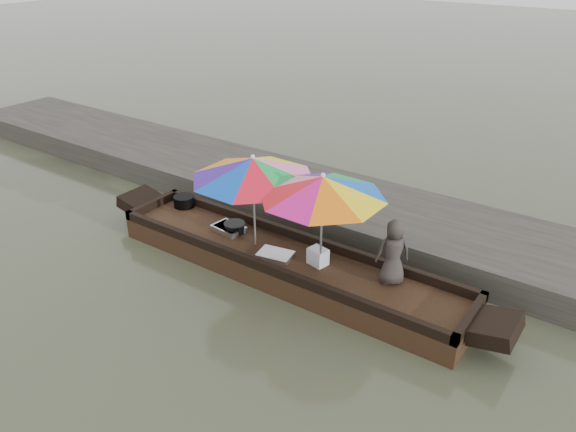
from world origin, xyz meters
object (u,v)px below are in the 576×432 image
Objects in this scene: boat_hull at (284,265)px; tray_scallop at (275,255)px; tray_crayfish at (229,229)px; umbrella_stern at (322,223)px; supply_bag at (318,256)px; charcoal_grill at (235,228)px; cooking_pot at (184,201)px; vendor at (393,252)px; umbrella_bow at (254,202)px.

boat_hull is 0.25m from tray_scallop.
umbrella_stern reaches higher than tray_crayfish.
supply_bag is at bearing 8.51° from boat_hull.
cooking_pot is at bearing 170.26° from charcoal_grill.
cooking_pot is at bearing 171.44° from boat_hull.
cooking_pot is 3.13m from supply_bag.
tray_scallop is 1.89m from vendor.
umbrella_stern reaches higher than cooking_pot.
umbrella_stern is (1.79, -0.14, 0.69)m from charcoal_grill.
boat_hull is 0.65m from supply_bag.
umbrella_bow reaches higher than tray_scallop.
tray_crayfish is 0.54× the size of vendor.
supply_bag reaches higher than tray_scallop.
supply_bag is at bearing -30.48° from vendor.
tray_crayfish is at bearing 179.01° from supply_bag.
supply_bag is (3.11, -0.30, 0.03)m from cooking_pot.
umbrella_stern is (0.76, 0.11, 0.74)m from tray_scallop.
umbrella_bow is (-0.48, 0.11, 0.74)m from tray_scallop.
tray_scallop is 0.54× the size of vendor.
tray_crayfish is 1.17m from tray_scallop.
umbrella_bow reaches higher than supply_bag.
tray_scallop is 1.06m from charcoal_grill.
tray_scallop is at bearing -163.87° from supply_bag.
charcoal_grill is 2.86m from vendor.
charcoal_grill is 1.22× the size of supply_bag.
charcoal_grill is (1.42, -0.24, -0.02)m from cooking_pot.
charcoal_grill is at bearing -9.74° from cooking_pot.
cooking_pot is 3.30m from umbrella_stern.
supply_bag is (0.57, 0.08, 0.30)m from boat_hull.
charcoal_grill is at bearing 11.91° from tray_crayfish.
tray_scallop is at bearing -11.32° from cooking_pot.
vendor is at bearing 9.50° from supply_bag.
cooking_pot is at bearing 173.19° from umbrella_stern.
umbrella_stern is at bearing -3.48° from tray_crayfish.
tray_scallop is at bearing -12.53° from umbrella_bow.
cooking_pot is 0.20× the size of umbrella_stern.
charcoal_grill is (-1.13, 0.14, 0.26)m from boat_hull.
charcoal_grill reaches higher than tray_scallop.
boat_hull is 11.24× the size of tray_crayfish.
umbrella_stern is at bearing -40.93° from supply_bag.
umbrella_bow is (1.97, -0.38, 0.68)m from cooking_pot.
charcoal_grill is 0.17× the size of umbrella_bow.
umbrella_bow reaches higher than charcoal_grill.
boat_hull is at bearing -7.07° from charcoal_grill.
charcoal_grill is 0.90m from umbrella_bow.
supply_bag is at bearing 4.23° from umbrella_bow.
cooking_pot reaches higher than boat_hull.
tray_scallop is 1.57× the size of charcoal_grill.
vendor is (1.70, 0.27, 0.67)m from boat_hull.
boat_hull is 21.47× the size of supply_bag.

